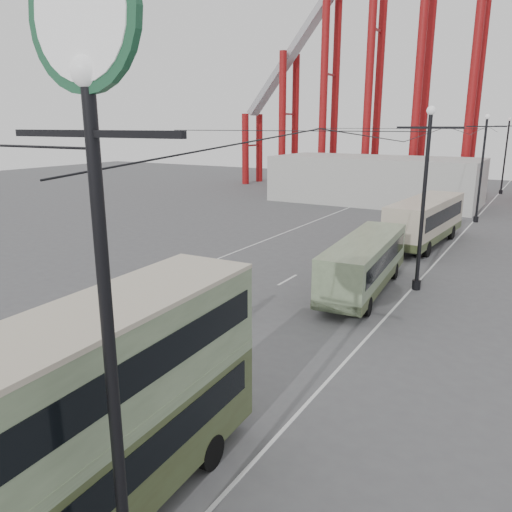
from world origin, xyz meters
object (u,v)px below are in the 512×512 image
Objects in this scene: single_decker_green at (365,262)px; pedestrian at (245,299)px; double_decker_bus at (98,410)px; single_decker_cream at (425,219)px; lamp_post_near at (94,166)px.

pedestrian is (-3.49, -6.09, -0.76)m from single_decker_green.
double_decker_bus is 0.85× the size of single_decker_cream.
single_decker_cream is (0.28, 12.41, 0.29)m from single_decker_green.
lamp_post_near is at bearing -82.50° from single_decker_cream.
double_decker_bus is at bearing 146.30° from lamp_post_near.
double_decker_bus is (-1.93, 1.29, -5.12)m from lamp_post_near.
double_decker_bus is at bearing -85.98° from single_decker_cream.
lamp_post_near is 20.37m from single_decker_green.
single_decker_cream is at bearing 83.96° from single_decker_green.
double_decker_bus reaches higher than single_decker_green.
single_decker_cream is at bearing 93.65° from lamp_post_near.
single_decker_green is 6.16× the size of pedestrian.
pedestrian is at bearing 113.74° from lamp_post_near.
lamp_post_near is at bearing -36.51° from double_decker_bus.
single_decker_cream is at bearing -115.27° from pedestrian.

